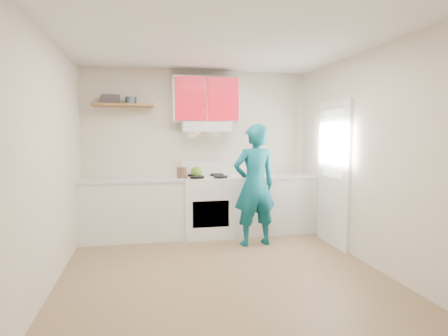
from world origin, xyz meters
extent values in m
plane|color=brown|center=(0.00, 0.00, 0.00)|extent=(3.80, 3.80, 0.00)
cube|color=white|center=(0.00, 0.00, 2.60)|extent=(3.60, 3.80, 0.04)
cube|color=beige|center=(0.00, 1.90, 1.30)|extent=(3.60, 0.04, 2.60)
cube|color=beige|center=(0.00, -1.90, 1.30)|extent=(3.60, 0.04, 2.60)
cube|color=beige|center=(-1.80, 0.00, 1.30)|extent=(0.04, 3.80, 2.60)
cube|color=beige|center=(1.80, 0.00, 1.30)|extent=(0.04, 3.80, 2.60)
cube|color=white|center=(1.78, 0.70, 1.02)|extent=(0.05, 0.85, 2.05)
cube|color=white|center=(1.75, 0.70, 1.45)|extent=(0.01, 0.55, 0.95)
cube|color=silver|center=(-1.04, 1.60, 0.45)|extent=(1.52, 0.60, 0.90)
cube|color=silver|center=(1.14, 1.60, 0.45)|extent=(1.32, 0.60, 0.90)
cube|color=white|center=(0.10, 1.57, 0.46)|extent=(0.76, 0.65, 0.92)
cube|color=silver|center=(0.10, 1.68, 1.70)|extent=(0.76, 0.44, 0.15)
cube|color=red|center=(0.10, 1.73, 2.12)|extent=(1.02, 0.33, 0.70)
cube|color=brown|center=(-1.15, 1.75, 2.02)|extent=(0.90, 0.30, 0.04)
cube|color=#393238|center=(-1.33, 1.77, 2.10)|extent=(0.28, 0.22, 0.13)
cylinder|color=#333D4C|center=(-1.04, 1.74, 2.09)|extent=(0.22, 0.22, 0.10)
ellipsoid|color=olive|center=(-0.06, 1.67, 1.00)|extent=(0.21, 0.21, 0.16)
cylinder|color=#4F3122|center=(-0.30, 1.51, 0.99)|extent=(0.17, 0.17, 0.19)
cube|color=olive|center=(0.92, 1.60, 0.91)|extent=(0.33, 0.26, 0.02)
cube|color=red|center=(1.54, 1.66, 0.90)|extent=(0.37, 0.32, 0.01)
imported|color=#0A5362|center=(0.67, 0.93, 0.86)|extent=(0.67, 0.48, 1.73)
camera|label=1|loc=(-0.84, -4.17, 1.59)|focal=30.20mm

